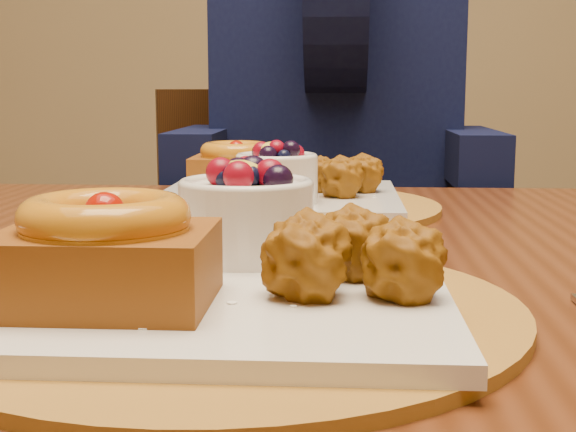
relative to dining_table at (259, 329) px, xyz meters
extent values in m
cube|color=#3C1A0A|center=(0.00, 0.00, 0.06)|extent=(1.60, 0.90, 0.04)
cylinder|color=brown|center=(0.00, -0.22, 0.08)|extent=(0.38, 0.38, 0.01)
cube|color=silver|center=(0.00, -0.22, 0.09)|extent=(0.28, 0.28, 0.01)
cube|color=#4B1C07|center=(-0.06, -0.27, 0.12)|extent=(0.12, 0.10, 0.04)
torus|color=#A6690A|center=(-0.06, -0.27, 0.15)|extent=(0.10, 0.10, 0.02)
sphere|color=#910D02|center=(-0.06, -0.27, 0.15)|extent=(0.02, 0.02, 0.02)
sphere|color=#854B09|center=(0.08, -0.19, 0.12)|extent=(0.05, 0.05, 0.05)
sphere|color=#854B09|center=(0.05, -0.24, 0.12)|extent=(0.05, 0.05, 0.05)
sphere|color=#854B09|center=(0.11, -0.24, 0.12)|extent=(0.05, 0.05, 0.05)
cylinder|color=silver|center=(0.01, -0.14, 0.12)|extent=(0.10, 0.10, 0.05)
torus|color=silver|center=(0.01, -0.14, 0.15)|extent=(0.10, 0.10, 0.01)
ellipsoid|color=gold|center=(0.00, -0.14, 0.16)|extent=(0.03, 0.03, 0.02)
cylinder|color=brown|center=(0.00, 0.22, 0.08)|extent=(0.38, 0.38, 0.01)
cube|color=silver|center=(0.00, 0.22, 0.09)|extent=(0.28, 0.28, 0.01)
cube|color=#4B1C07|center=(-0.05, 0.26, 0.12)|extent=(0.11, 0.09, 0.04)
torus|color=#A6690A|center=(-0.05, 0.26, 0.14)|extent=(0.09, 0.09, 0.02)
sphere|color=#910D02|center=(-0.05, 0.26, 0.15)|extent=(0.02, 0.02, 0.02)
sphere|color=#854B09|center=(0.07, 0.20, 0.12)|extent=(0.04, 0.04, 0.04)
sphere|color=#854B09|center=(0.05, 0.24, 0.12)|extent=(0.04, 0.04, 0.04)
sphere|color=#854B09|center=(0.10, 0.24, 0.12)|extent=(0.04, 0.04, 0.04)
cylinder|color=silver|center=(0.00, 0.15, 0.12)|extent=(0.09, 0.09, 0.05)
torus|color=silver|center=(0.00, 0.15, 0.15)|extent=(0.09, 0.09, 0.01)
ellipsoid|color=gold|center=(0.00, 0.15, 0.15)|extent=(0.03, 0.03, 0.02)
cube|color=black|center=(-0.04, 0.80, -0.24)|extent=(0.55, 0.55, 0.04)
cylinder|color=black|center=(-0.27, 0.92, -0.47)|extent=(0.04, 0.04, 0.42)
cylinder|color=black|center=(0.08, 1.04, -0.47)|extent=(0.04, 0.04, 0.42)
cube|color=black|center=(-0.10, 0.99, -0.01)|extent=(0.42, 0.17, 0.45)
cube|color=black|center=(0.06, 0.74, 0.13)|extent=(0.42, 0.22, 0.61)
cube|color=black|center=(-0.16, 0.62, 0.11)|extent=(0.08, 0.30, 0.08)
cube|color=black|center=(0.29, 0.62, 0.11)|extent=(0.08, 0.30, 0.08)
camera|label=1|loc=(0.07, -0.71, 0.22)|focal=50.00mm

